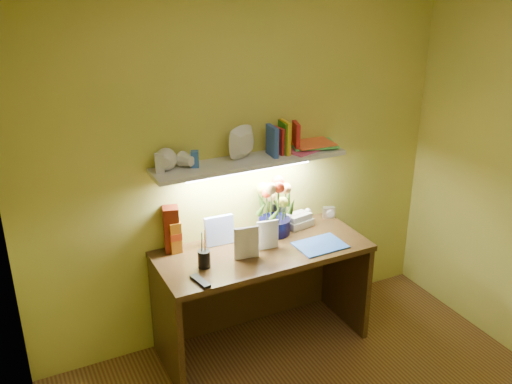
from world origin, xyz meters
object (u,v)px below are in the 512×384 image
telephone (298,219)px  whisky_bottle (175,233)px  desk (262,297)px  flower_bouquet (275,208)px  desk_clock (329,212)px

telephone → whisky_bottle: (-0.90, 0.02, 0.08)m
telephone → desk: bearing=-162.0°
desk → telephone: (0.38, 0.19, 0.43)m
telephone → whisky_bottle: size_ratio=0.68×
flower_bouquet → telephone: bearing=6.6°
desk → flower_bouquet: flower_bouquet is taller
desk_clock → whisky_bottle: (-1.17, 0.00, 0.09)m
desk → desk_clock: bearing=18.0°
telephone → flower_bouquet: bearing=177.4°
desk → desk_clock: desk_clock is taller
desk_clock → whisky_bottle: bearing=-161.7°
telephone → desk_clock: size_ratio=2.23×
flower_bouquet → desk: bearing=-136.2°
desk → desk_clock: (0.65, 0.21, 0.42)m
flower_bouquet → telephone: size_ratio=2.05×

